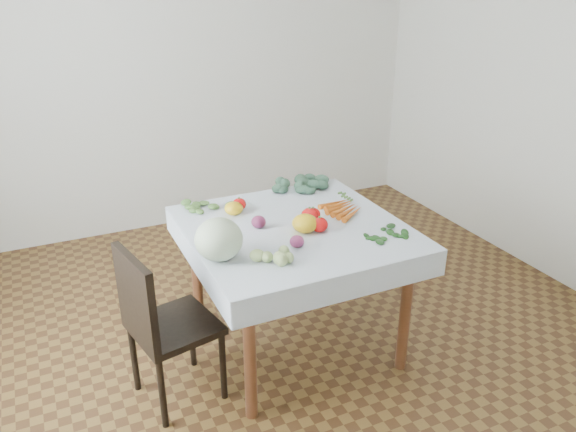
% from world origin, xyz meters
% --- Properties ---
extents(ground, '(4.00, 4.00, 0.00)m').
position_xyz_m(ground, '(0.00, 0.00, 0.00)').
color(ground, brown).
extents(back_wall, '(4.00, 0.04, 2.70)m').
position_xyz_m(back_wall, '(0.00, 2.00, 1.35)').
color(back_wall, silver).
rests_on(back_wall, ground).
extents(table, '(1.00, 1.00, 0.75)m').
position_xyz_m(table, '(0.00, 0.00, 0.65)').
color(table, brown).
rests_on(table, ground).
extents(tablecloth, '(1.12, 1.12, 0.01)m').
position_xyz_m(tablecloth, '(0.00, 0.00, 0.75)').
color(tablecloth, white).
rests_on(tablecloth, table).
extents(chair, '(0.46, 0.46, 0.85)m').
position_xyz_m(chair, '(-0.79, -0.15, 0.49)').
color(chair, black).
rests_on(chair, ground).
extents(cabbage, '(0.28, 0.28, 0.20)m').
position_xyz_m(cabbage, '(-0.48, -0.18, 0.86)').
color(cabbage, '#B2C1A2').
rests_on(cabbage, tablecloth).
extents(tomato_a, '(0.09, 0.09, 0.07)m').
position_xyz_m(tomato_a, '(-0.19, 0.34, 0.79)').
color(tomato_a, red).
rests_on(tomato_a, tablecloth).
extents(tomato_b, '(0.10, 0.10, 0.07)m').
position_xyz_m(tomato_b, '(0.13, 0.03, 0.79)').
color(tomato_b, red).
rests_on(tomato_b, tablecloth).
extents(tomato_c, '(0.12, 0.12, 0.08)m').
position_xyz_m(tomato_c, '(0.10, 0.02, 0.80)').
color(tomato_c, red).
rests_on(tomato_c, tablecloth).
extents(tomato_d, '(0.11, 0.11, 0.08)m').
position_xyz_m(tomato_d, '(0.09, -0.11, 0.80)').
color(tomato_d, red).
rests_on(tomato_d, tablecloth).
extents(heirloom_back, '(0.12, 0.12, 0.07)m').
position_xyz_m(heirloom_back, '(-0.24, 0.29, 0.79)').
color(heirloom_back, yellow).
rests_on(heirloom_back, tablecloth).
extents(heirloom_front, '(0.18, 0.18, 0.10)m').
position_xyz_m(heirloom_front, '(0.02, -0.08, 0.80)').
color(heirloom_front, yellow).
rests_on(heirloom_front, tablecloth).
extents(onion_a, '(0.10, 0.10, 0.07)m').
position_xyz_m(onion_a, '(-0.18, 0.07, 0.79)').
color(onion_a, '#5C1A3E').
rests_on(onion_a, tablecloth).
extents(onion_b, '(0.09, 0.09, 0.06)m').
position_xyz_m(onion_b, '(-0.10, -0.22, 0.79)').
color(onion_b, '#5C1A3E').
rests_on(onion_b, tablecloth).
extents(tomatillo_cluster, '(0.17, 0.13, 0.05)m').
position_xyz_m(tomatillo_cluster, '(-0.26, -0.32, 0.78)').
color(tomatillo_cluster, '#9FBE6E').
rests_on(tomatillo_cluster, tablecloth).
extents(carrot_bunch, '(0.22, 0.29, 0.03)m').
position_xyz_m(carrot_bunch, '(0.34, 0.07, 0.77)').
color(carrot_bunch, '#D75C17').
rests_on(carrot_bunch, tablecloth).
extents(kale_bunch, '(0.36, 0.28, 0.05)m').
position_xyz_m(kale_bunch, '(0.28, 0.47, 0.78)').
color(kale_bunch, '#345542').
rests_on(kale_bunch, tablecloth).
extents(basil_bunch, '(0.24, 0.17, 0.01)m').
position_xyz_m(basil_bunch, '(0.37, -0.28, 0.76)').
color(basil_bunch, '#204E18').
rests_on(basil_bunch, tablecloth).
extents(dill_bunch, '(0.24, 0.21, 0.03)m').
position_xyz_m(dill_bunch, '(-0.33, 0.45, 0.77)').
color(dill_bunch, '#55833C').
rests_on(dill_bunch, tablecloth).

